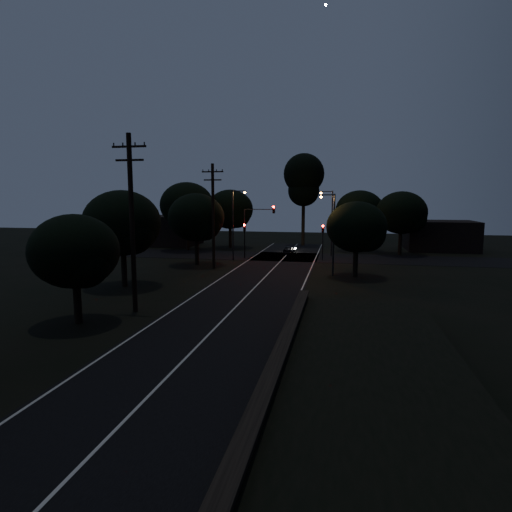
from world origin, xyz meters
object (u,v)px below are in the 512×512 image
at_px(signal_mast, 258,222).
at_px(car, 289,250).
at_px(signal_right, 323,236).
at_px(signal_left, 245,234).
at_px(streetlight_c, 332,229).
at_px(utility_pole_far, 213,214).
at_px(utility_pole_mid, 132,221).
at_px(tall_pine, 304,179).
at_px(streetlight_a, 235,220).
at_px(streetlight_b, 330,218).

relative_size(signal_mast, car, 2.03).
xyz_separation_m(signal_right, signal_mast, (-7.51, 0.00, 1.50)).
relative_size(signal_left, signal_right, 1.00).
xyz_separation_m(streetlight_c, car, (-5.69, 14.84, -3.83)).
relative_size(utility_pole_far, signal_right, 2.56).
height_order(utility_pole_far, car, utility_pole_far).
height_order(utility_pole_mid, signal_left, utility_pole_mid).
relative_size(tall_pine, streetlight_a, 1.71).
bearing_deg(signal_left, utility_pole_far, -99.94).
xyz_separation_m(streetlight_a, streetlight_b, (10.61, 6.00, 0.00)).
distance_m(utility_pole_mid, streetlight_b, 31.15).
bearing_deg(signal_right, streetlight_c, -82.98).
bearing_deg(utility_pole_far, utility_pole_mid, -90.00).
height_order(utility_pole_mid, streetlight_c, utility_pole_mid).
bearing_deg(signal_left, car, 45.70).
bearing_deg(signal_left, utility_pole_mid, -93.21).
relative_size(utility_pole_mid, utility_pole_far, 1.05).
distance_m(tall_pine, signal_left, 17.49).
bearing_deg(utility_pole_far, car, 64.46).
relative_size(utility_pole_far, streetlight_b, 1.31).
xyz_separation_m(signal_left, streetlight_b, (9.91, 4.01, 1.80)).
bearing_deg(streetlight_a, streetlight_c, -35.69).
distance_m(signal_right, signal_mast, 7.66).
bearing_deg(car, utility_pole_far, 67.39).
xyz_separation_m(signal_left, streetlight_c, (10.43, -9.99, 1.51)).
xyz_separation_m(signal_left, streetlight_a, (-0.71, -1.99, 1.80)).
relative_size(utility_pole_mid, streetlight_a, 1.38).
distance_m(streetlight_a, streetlight_c, 13.72).
bearing_deg(signal_mast, streetlight_b, 25.99).
relative_size(streetlight_a, car, 2.60).
distance_m(tall_pine, signal_right, 16.95).
height_order(utility_pole_far, streetlight_c, utility_pole_far).
height_order(tall_pine, streetlight_c, tall_pine).
bearing_deg(utility_pole_far, tall_pine, 73.07).
height_order(streetlight_b, streetlight_c, streetlight_b).
distance_m(utility_pole_mid, utility_pole_far, 17.00).
height_order(utility_pole_mid, car, utility_pole_mid).
distance_m(utility_pole_far, signal_right, 13.53).
bearing_deg(streetlight_b, signal_left, -157.95).
distance_m(signal_mast, streetlight_b, 9.15).
height_order(signal_mast, streetlight_c, streetlight_c).
bearing_deg(tall_pine, utility_pole_mid, -99.93).
bearing_deg(signal_left, signal_mast, 0.13).
distance_m(tall_pine, streetlight_b, 12.91).
distance_m(utility_pole_mid, car, 30.91).
bearing_deg(streetlight_a, utility_pole_mid, -91.73).
distance_m(signal_left, streetlight_c, 14.52).
distance_m(tall_pine, streetlight_a, 18.86).
height_order(utility_pole_far, tall_pine, tall_pine).
distance_m(utility_pole_mid, signal_right, 27.30).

